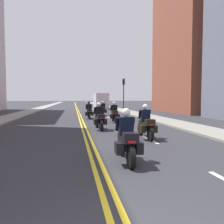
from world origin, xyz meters
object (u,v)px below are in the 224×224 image
at_px(traffic_light_near, 124,89).
at_px(motorcycle_0, 126,141).
at_px(motorcycle_2, 99,119).
at_px(motorcycle_5, 103,110).
at_px(motorcycle_3, 114,114).
at_px(motorcycle_4, 89,112).
at_px(motorcycle_1, 146,125).
at_px(parked_truck, 100,102).

bearing_deg(traffic_light_near, motorcycle_0, -102.56).
relative_size(motorcycle_2, motorcycle_5, 1.03).
xyz_separation_m(motorcycle_3, motorcycle_4, (-1.77, 3.43, 0.00)).
bearing_deg(traffic_light_near, motorcycle_1, -99.71).
bearing_deg(motorcycle_3, motorcycle_2, -110.10).
bearing_deg(motorcycle_1, motorcycle_0, -115.22).
distance_m(motorcycle_2, motorcycle_4, 7.39).
distance_m(traffic_light_near, parked_truck, 11.36).
bearing_deg(motorcycle_4, traffic_light_near, 58.16).
height_order(motorcycle_1, motorcycle_2, motorcycle_2).
bearing_deg(motorcycle_2, parked_truck, 80.20).
height_order(motorcycle_3, parked_truck, parked_truck).
distance_m(motorcycle_1, parked_truck, 30.49).
bearing_deg(motorcycle_2, traffic_light_near, 69.41).
distance_m(motorcycle_5, parked_truck, 16.41).
relative_size(motorcycle_1, motorcycle_4, 1.01).
height_order(motorcycle_4, parked_truck, parked_truck).
xyz_separation_m(motorcycle_2, parked_truck, (3.34, 27.02, 0.61)).
xyz_separation_m(motorcycle_0, motorcycle_2, (0.00, 7.09, 0.01)).
distance_m(motorcycle_2, parked_truck, 27.23).
relative_size(motorcycle_0, motorcycle_1, 0.94).
bearing_deg(motorcycle_1, motorcycle_5, 91.93).
bearing_deg(traffic_light_near, parked_truck, 99.25).
bearing_deg(traffic_light_near, motorcycle_4, -121.45).
distance_m(motorcycle_0, motorcycle_1, 4.10).
relative_size(motorcycle_1, traffic_light_near, 0.50).
bearing_deg(motorcycle_0, motorcycle_2, 92.08).
relative_size(motorcycle_3, motorcycle_5, 0.95).
xyz_separation_m(motorcycle_1, motorcycle_4, (-1.93, 10.81, 0.01)).
height_order(motorcycle_3, motorcycle_4, motorcycle_3).
height_order(motorcycle_2, motorcycle_5, motorcycle_2).
relative_size(motorcycle_3, traffic_light_near, 0.47).
xyz_separation_m(motorcycle_5, traffic_light_near, (3.51, 5.26, 2.51)).
bearing_deg(motorcycle_5, motorcycle_1, -86.78).
distance_m(motorcycle_2, motorcycle_5, 10.84).
bearing_deg(traffic_light_near, motorcycle_5, -123.70).
bearing_deg(parked_truck, motorcycle_1, -92.85).
distance_m(motorcycle_3, traffic_light_near, 12.75).
bearing_deg(motorcycle_2, motorcycle_1, -64.77).
xyz_separation_m(motorcycle_4, traffic_light_near, (5.25, 8.58, 2.50)).
bearing_deg(motorcycle_1, motorcycle_4, 101.29).
relative_size(motorcycle_3, parked_truck, 0.33).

